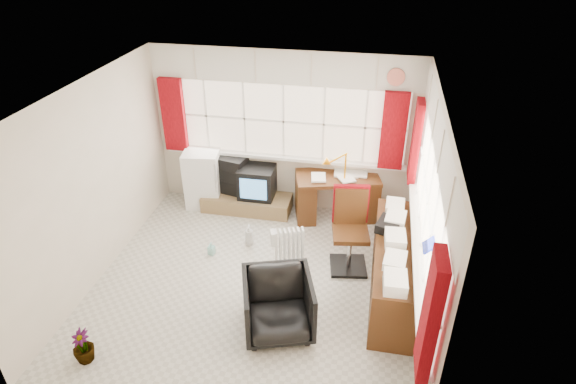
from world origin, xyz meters
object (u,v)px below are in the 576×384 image
(tv_bench, at_px, (247,203))
(mini_fridge, at_px, (204,177))
(radiator, at_px, (289,252))
(desk, at_px, (337,194))
(office_chair, at_px, (278,305))
(desk_lamp, at_px, (346,161))
(credenza, at_px, (394,267))
(crt_tv, at_px, (257,181))
(task_chair, at_px, (350,225))

(tv_bench, xyz_separation_m, mini_fridge, (-0.72, 0.08, 0.34))
(radiator, relative_size, mini_fridge, 0.63)
(desk, height_order, office_chair, desk)
(desk_lamp, relative_size, credenza, 0.23)
(credenza, height_order, crt_tv, credenza)
(desk, distance_m, tv_bench, 1.44)
(task_chair, height_order, office_chair, task_chair)
(radiator, bearing_deg, task_chair, 17.87)
(task_chair, height_order, mini_fridge, task_chair)
(radiator, distance_m, credenza, 1.38)
(desk, distance_m, office_chair, 2.51)
(desk_lamp, xyz_separation_m, mini_fridge, (-2.24, 0.12, -0.57))
(desk, distance_m, task_chair, 1.16)
(task_chair, relative_size, radiator, 1.93)
(task_chair, xyz_separation_m, mini_fridge, (-2.41, 1.10, -0.14))
(desk_lamp, xyz_separation_m, task_chair, (0.17, -0.98, -0.43))
(desk_lamp, height_order, radiator, desk_lamp)
(office_chair, relative_size, tv_bench, 0.56)
(desk, bearing_deg, office_chair, -98.95)
(task_chair, relative_size, office_chair, 1.46)
(desk, relative_size, mini_fridge, 1.45)
(credenza, distance_m, mini_fridge, 3.40)
(office_chair, bearing_deg, mini_fridge, 107.25)
(crt_tv, bearing_deg, radiator, -59.98)
(office_chair, bearing_deg, desk_lamp, 60.16)
(mini_fridge, bearing_deg, crt_tv, -1.10)
(task_chair, relative_size, mini_fridge, 1.22)
(tv_bench, bearing_deg, office_chair, -66.92)
(desk_lamp, bearing_deg, tv_bench, 178.51)
(radiator, relative_size, tv_bench, 0.42)
(desk_lamp, bearing_deg, credenza, -62.88)
(desk, distance_m, radiator, 1.44)
(office_chair, bearing_deg, credenza, 16.97)
(credenza, relative_size, mini_fridge, 2.14)
(radiator, bearing_deg, credenza, -10.61)
(radiator, bearing_deg, desk, 70.44)
(task_chair, bearing_deg, credenza, -40.35)
(desk_lamp, xyz_separation_m, office_chair, (-0.50, -2.36, -0.68))
(office_chair, bearing_deg, tv_bench, 95.20)
(radiator, relative_size, crt_tv, 1.08)
(desk, relative_size, radiator, 2.30)
(task_chair, bearing_deg, office_chair, -116.07)
(tv_bench, distance_m, mini_fridge, 0.80)
(radiator, xyz_separation_m, crt_tv, (-0.77, 1.33, 0.26))
(crt_tv, bearing_deg, office_chair, -70.76)
(credenza, xyz_separation_m, mini_fridge, (-3.00, 1.60, 0.07))
(desk_lamp, relative_size, tv_bench, 0.33)
(desk, relative_size, desk_lamp, 2.91)
(radiator, relative_size, credenza, 0.29)
(mini_fridge, bearing_deg, task_chair, -24.55)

